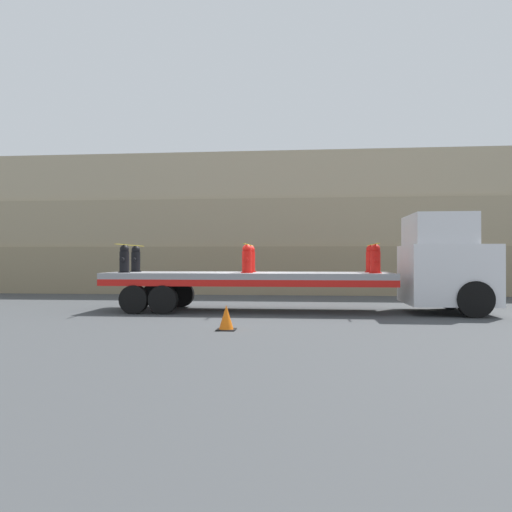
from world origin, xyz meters
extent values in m
plane|color=#3F4244|center=(0.00, 0.00, 0.00)|extent=(120.00, 120.00, 0.00)
cube|color=gray|center=(0.00, 8.44, 1.11)|extent=(60.00, 3.00, 2.22)
cube|color=tan|center=(0.00, 8.59, 3.34)|extent=(60.00, 3.00, 2.22)
cube|color=tan|center=(0.00, 8.74, 5.56)|extent=(60.00, 3.00, 2.22)
cube|color=silver|center=(6.09, 0.00, 1.18)|extent=(2.50, 2.57, 1.79)
cube|color=silver|center=(5.84, 0.00, 2.54)|extent=(1.75, 2.37, 0.93)
cube|color=black|center=(6.78, 0.00, 1.54)|extent=(1.00, 2.26, 1.00)
cylinder|color=black|center=(6.53, -1.22, 0.52)|extent=(1.04, 0.28, 1.04)
cylinder|color=black|center=(6.53, 1.22, 0.52)|extent=(1.04, 0.28, 1.04)
cube|color=gray|center=(0.00, 0.00, 1.13)|extent=(8.96, 2.43, 0.19)
cube|color=red|center=(0.00, -1.17, 0.94)|extent=(8.96, 0.08, 0.20)
cube|color=red|center=(0.00, 1.17, 0.94)|extent=(8.96, 0.08, 0.20)
cylinder|color=black|center=(-2.46, -1.12, 0.43)|extent=(0.86, 0.30, 0.86)
cylinder|color=black|center=(-2.46, 1.12, 0.43)|extent=(0.86, 0.30, 0.86)
cylinder|color=black|center=(-3.36, -1.12, 0.43)|extent=(0.86, 0.30, 0.86)
cylinder|color=black|center=(-3.36, 1.12, 0.43)|extent=(0.86, 0.30, 0.86)
cylinder|color=black|center=(-3.88, -0.53, 1.24)|extent=(0.37, 0.37, 0.03)
cylinder|color=black|center=(-3.88, -0.53, 1.56)|extent=(0.30, 0.30, 0.67)
sphere|color=black|center=(-3.88, -0.53, 1.96)|extent=(0.28, 0.28, 0.28)
cylinder|color=black|center=(-3.88, -0.74, 1.64)|extent=(0.13, 0.12, 0.13)
cylinder|color=black|center=(-3.88, -0.33, 1.64)|extent=(0.13, 0.12, 0.13)
cylinder|color=black|center=(-3.88, 0.53, 1.24)|extent=(0.37, 0.37, 0.03)
cylinder|color=black|center=(-3.88, 0.53, 1.56)|extent=(0.30, 0.30, 0.67)
sphere|color=black|center=(-3.88, 0.53, 1.96)|extent=(0.28, 0.28, 0.28)
cylinder|color=black|center=(-3.88, 0.33, 1.64)|extent=(0.13, 0.12, 0.13)
cylinder|color=black|center=(-3.88, 0.74, 1.64)|extent=(0.13, 0.12, 0.13)
cylinder|color=red|center=(0.00, -0.53, 1.24)|extent=(0.37, 0.37, 0.03)
cylinder|color=red|center=(0.00, -0.53, 1.56)|extent=(0.30, 0.30, 0.67)
sphere|color=red|center=(0.00, -0.53, 1.96)|extent=(0.28, 0.28, 0.28)
cylinder|color=red|center=(0.00, -0.74, 1.64)|extent=(0.13, 0.12, 0.13)
cylinder|color=red|center=(0.00, -0.33, 1.64)|extent=(0.13, 0.12, 0.13)
cylinder|color=red|center=(0.00, 0.53, 1.24)|extent=(0.37, 0.37, 0.03)
cylinder|color=red|center=(0.00, 0.53, 1.56)|extent=(0.30, 0.30, 0.67)
sphere|color=red|center=(0.00, 0.53, 1.96)|extent=(0.28, 0.28, 0.28)
cylinder|color=red|center=(0.00, 0.33, 1.64)|extent=(0.13, 0.12, 0.13)
cylinder|color=red|center=(0.00, 0.74, 1.64)|extent=(0.13, 0.12, 0.13)
cylinder|color=red|center=(3.88, -0.53, 1.24)|extent=(0.37, 0.37, 0.03)
cylinder|color=red|center=(3.88, -0.53, 1.56)|extent=(0.30, 0.30, 0.67)
sphere|color=red|center=(3.88, -0.53, 1.96)|extent=(0.28, 0.28, 0.28)
cylinder|color=red|center=(3.88, -0.74, 1.64)|extent=(0.13, 0.12, 0.13)
cylinder|color=red|center=(3.88, -0.33, 1.64)|extent=(0.13, 0.12, 0.13)
cylinder|color=red|center=(3.88, 0.53, 1.24)|extent=(0.37, 0.37, 0.03)
cylinder|color=red|center=(3.88, 0.53, 1.56)|extent=(0.30, 0.30, 0.67)
sphere|color=red|center=(3.88, 0.53, 1.96)|extent=(0.28, 0.28, 0.28)
cylinder|color=red|center=(3.88, 0.33, 1.64)|extent=(0.13, 0.12, 0.13)
cylinder|color=red|center=(3.88, 0.74, 1.64)|extent=(0.13, 0.12, 0.13)
cube|color=yellow|center=(-3.88, 0.00, 2.10)|extent=(0.05, 2.63, 0.01)
cube|color=yellow|center=(0.00, 0.00, 2.10)|extent=(0.05, 2.63, 0.01)
cube|color=yellow|center=(3.88, 0.00, 2.10)|extent=(0.05, 2.63, 0.01)
cube|color=black|center=(-0.06, -4.27, 0.01)|extent=(0.44, 0.44, 0.03)
cone|color=orange|center=(-0.06, -4.27, 0.31)|extent=(0.34, 0.34, 0.56)
camera|label=1|loc=(1.72, -15.73, 1.65)|focal=35.00mm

